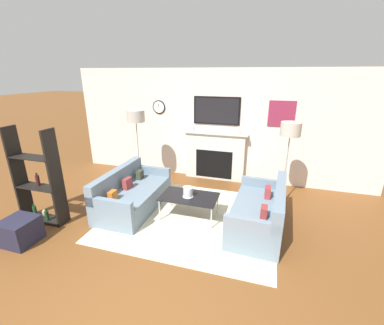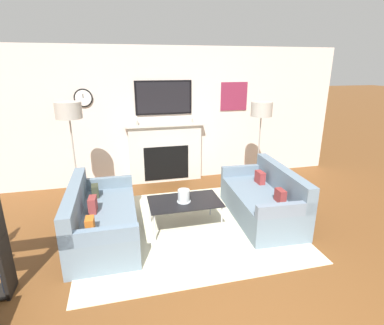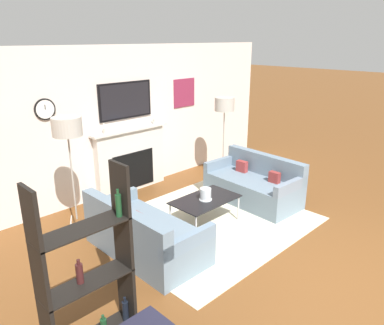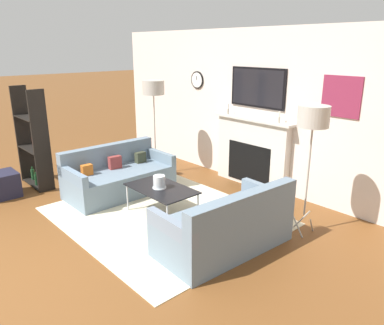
# 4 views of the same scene
# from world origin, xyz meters

# --- Properties ---
(fireplace_wall) EXTENTS (7.52, 0.28, 2.70)m
(fireplace_wall) POSITION_xyz_m (0.00, 4.27, 1.23)
(fireplace_wall) COLOR beige
(fireplace_wall) RESTS_ON ground_plane
(area_rug) EXTENTS (3.09, 2.62, 0.01)m
(area_rug) POSITION_xyz_m (0.00, 2.19, 0.01)
(area_rug) COLOR beige
(area_rug) RESTS_ON ground_plane
(couch_left) EXTENTS (0.88, 1.74, 0.79)m
(couch_left) POSITION_xyz_m (-1.24, 2.19, 0.28)
(couch_left) COLOR slate
(couch_left) RESTS_ON ground_plane
(couch_right) EXTENTS (0.92, 1.71, 0.82)m
(couch_right) POSITION_xyz_m (1.24, 2.19, 0.29)
(couch_right) COLOR slate
(couch_right) RESTS_ON ground_plane
(coffee_table) EXTENTS (1.05, 0.63, 0.44)m
(coffee_table) POSITION_xyz_m (-0.04, 2.19, 0.41)
(coffee_table) COLOR black
(coffee_table) RESTS_ON ground_plane
(hurricane_candle) EXTENTS (0.20, 0.20, 0.19)m
(hurricane_candle) POSITION_xyz_m (-0.06, 2.17, 0.52)
(hurricane_candle) COLOR silver
(hurricane_candle) RESTS_ON coffee_table
(floor_lamp_left) EXTENTS (0.40, 0.40, 1.80)m
(floor_lamp_left) POSITION_xyz_m (-1.64, 3.27, 1.64)
(floor_lamp_left) COLOR #9E998E
(floor_lamp_left) RESTS_ON ground_plane
(floor_lamp_right) EXTENTS (0.39, 0.39, 1.72)m
(floor_lamp_right) POSITION_xyz_m (1.64, 3.27, 1.55)
(floor_lamp_right) COLOR #9E998E
(floor_lamp_right) RESTS_ON ground_plane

